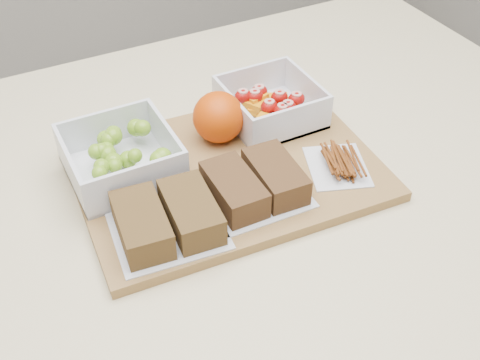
{
  "coord_description": "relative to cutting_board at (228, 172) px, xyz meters",
  "views": [
    {
      "loc": [
        -0.29,
        -0.57,
        1.47
      ],
      "look_at": [
        -0.0,
        -0.02,
        0.93
      ],
      "focal_mm": 45.0,
      "sensor_mm": 36.0,
      "label": 1
    }
  ],
  "objects": [
    {
      "name": "cutting_board",
      "position": [
        0.0,
        0.0,
        0.0
      ],
      "size": [
        0.44,
        0.32,
        0.02
      ],
      "primitive_type": "cube",
      "rotation": [
        0.0,
        0.0,
        -0.06
      ],
      "color": "olive",
      "rests_on": "counter"
    },
    {
      "name": "orange",
      "position": [
        0.02,
        0.07,
        0.05
      ],
      "size": [
        0.08,
        0.08,
        0.08
      ],
      "primitive_type": "sphere",
      "color": "#CA4004",
      "rests_on": "cutting_board"
    },
    {
      "name": "sandwich_bag_left",
      "position": [
        -0.12,
        -0.08,
        0.03
      ],
      "size": [
        0.15,
        0.14,
        0.04
      ],
      "color": "silver",
      "rests_on": "cutting_board"
    },
    {
      "name": "grape_container",
      "position": [
        -0.13,
        0.06,
        0.03
      ],
      "size": [
        0.15,
        0.15,
        0.06
      ],
      "color": "silver",
      "rests_on": "cutting_board"
    },
    {
      "name": "sandwich_bag_center",
      "position": [
        0.01,
        -0.07,
        0.03
      ],
      "size": [
        0.14,
        0.12,
        0.04
      ],
      "color": "silver",
      "rests_on": "cutting_board"
    },
    {
      "name": "fruit_container",
      "position": [
        0.11,
        0.08,
        0.03
      ],
      "size": [
        0.14,
        0.14,
        0.06
      ],
      "color": "silver",
      "rests_on": "cutting_board"
    },
    {
      "name": "pretzel_bag",
      "position": [
        0.14,
        -0.07,
        0.02
      ],
      "size": [
        0.11,
        0.12,
        0.02
      ],
      "color": "silver",
      "rests_on": "cutting_board"
    }
  ]
}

